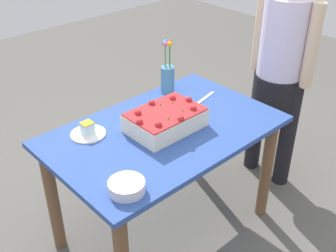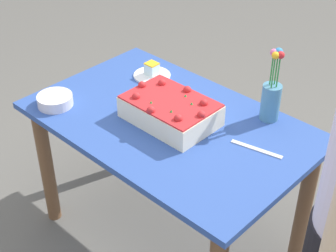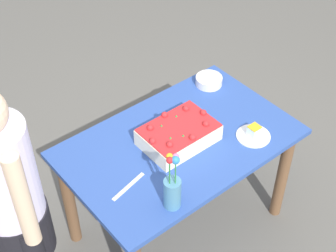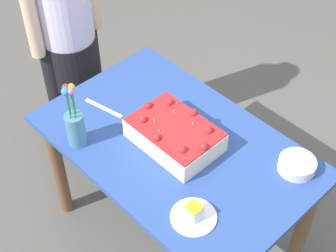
{
  "view_description": "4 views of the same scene",
  "coord_description": "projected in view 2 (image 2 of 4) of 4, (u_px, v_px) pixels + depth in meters",
  "views": [
    {
      "loc": [
        -1.29,
        -1.44,
        1.94
      ],
      "look_at": [
        -0.05,
        -0.08,
        0.81
      ],
      "focal_mm": 45.0,
      "sensor_mm": 36.0,
      "label": 1
    },
    {
      "loc": [
        1.29,
        -1.37,
        2.02
      ],
      "look_at": [
        0.05,
        -0.06,
        0.76
      ],
      "focal_mm": 55.0,
      "sensor_mm": 36.0,
      "label": 2
    },
    {
      "loc": [
        1.32,
        1.52,
        2.67
      ],
      "look_at": [
        0.07,
        -0.02,
        0.87
      ],
      "focal_mm": 55.0,
      "sensor_mm": 36.0,
      "label": 3
    },
    {
      "loc": [
        -1.12,
        1.12,
        2.45
      ],
      "look_at": [
        0.03,
        0.01,
        0.83
      ],
      "focal_mm": 55.0,
      "sensor_mm": 36.0,
      "label": 4
    }
  ],
  "objects": [
    {
      "name": "cake_knife",
      "position": [
        257.0,
        149.0,
        2.1
      ],
      "size": [
        0.22,
        0.07,
        0.0
      ],
      "primitive_type": "cube",
      "rotation": [
        0.0,
        0.0,
        0.22
      ],
      "color": "silver",
      "rests_on": "dining_table"
    },
    {
      "name": "dining_table",
      "position": [
        169.0,
        144.0,
        2.35
      ],
      "size": [
        1.26,
        0.8,
        0.74
      ],
      "color": "#2E4D9A",
      "rests_on": "ground_plane"
    },
    {
      "name": "sheet_cake",
      "position": [
        170.0,
        111.0,
        2.24
      ],
      "size": [
        0.39,
        0.27,
        0.13
      ],
      "color": "#FBF0CC",
      "rests_on": "dining_table"
    },
    {
      "name": "fruit_bowl",
      "position": [
        55.0,
        100.0,
        2.37
      ],
      "size": [
        0.16,
        0.16,
        0.05
      ],
      "primitive_type": "cylinder",
      "color": "silver",
      "rests_on": "dining_table"
    },
    {
      "name": "flower_vase",
      "position": [
        271.0,
        97.0,
        2.23
      ],
      "size": [
        0.08,
        0.08,
        0.34
      ],
      "color": "teal",
      "rests_on": "dining_table"
    },
    {
      "name": "ground_plane",
      "position": [
        169.0,
        236.0,
        2.7
      ],
      "size": [
        8.0,
        8.0,
        0.0
      ],
      "primitive_type": "plane",
      "color": "#5C5A53"
    },
    {
      "name": "serving_plate_with_slice",
      "position": [
        152.0,
        73.0,
        2.59
      ],
      "size": [
        0.19,
        0.19,
        0.07
      ],
      "color": "white",
      "rests_on": "dining_table"
    }
  ]
}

